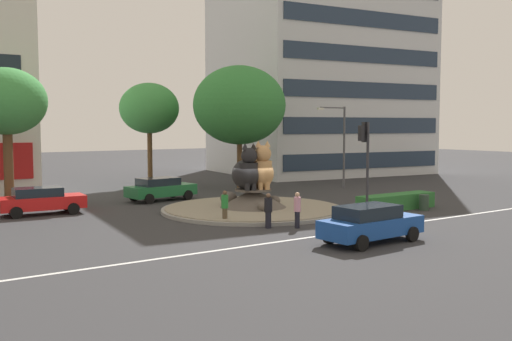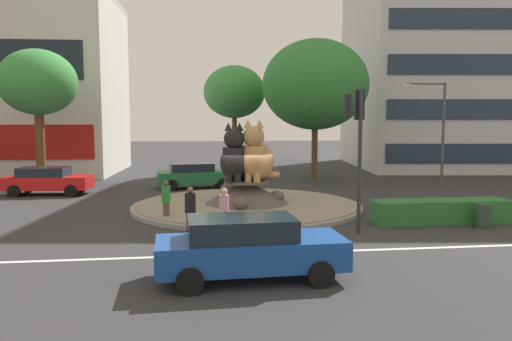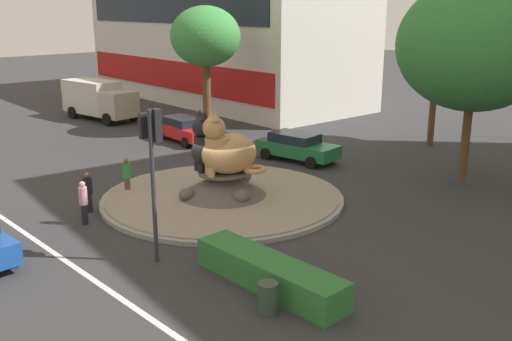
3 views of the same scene
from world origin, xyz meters
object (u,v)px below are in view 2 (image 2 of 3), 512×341
Objects in this scene: cat_statue_calico at (257,158)px; third_tree_left at (38,83)px; streetlight_arm at (438,124)px; office_tower at (465,19)px; pedestrian_black_shirt at (190,210)px; pedestrian_pink_shirt at (224,212)px; parked_car_right at (195,175)px; sedan_on_far_lane at (249,247)px; pedestrian_green_shirt at (166,200)px; second_tree_near_tower at (234,92)px; cat_statue_black at (236,159)px; traffic_light_mast at (357,129)px; broadleaf_tree_behind_island at (315,85)px; litter_bin at (483,216)px; hatchback_near_shophouse at (47,180)px.

cat_statue_calico is 14.95m from third_tree_left.
cat_statue_calico is at bearing 25.98° from streetlight_arm.
office_tower is 15.45× the size of pedestrian_black_shirt.
parked_car_right is (-0.96, 12.97, -0.13)m from pedestrian_pink_shirt.
streetlight_arm reaches higher than sedan_on_far_lane.
pedestrian_green_shirt is 0.96× the size of pedestrian_pink_shirt.
cat_statue_black is at bearing -94.48° from second_tree_near_tower.
pedestrian_green_shirt is (-3.93, -2.49, -1.42)m from cat_statue_calico.
broadleaf_tree_behind_island is (2.41, 15.74, 2.70)m from traffic_light_mast.
pedestrian_black_shirt is 10.81m from litter_bin.
parked_car_right is at bearing 16.60° from hatchback_near_shophouse.
pedestrian_green_shirt is at bearing 105.40° from sedan_on_far_lane.
traffic_light_mast is at bearing -34.66° from hatchback_near_shophouse.
broadleaf_tree_behind_island is at bearing 173.46° from cat_statue_calico.
pedestrian_pink_shirt reaches higher than pedestrian_black_shirt.
second_tree_near_tower is 1.75× the size of parked_car_right.
broadleaf_tree_behind_island is 2.06× the size of hatchback_near_shophouse.
parked_car_right is 16.44m from litter_bin.
third_tree_left reaches higher than sedan_on_far_lane.
broadleaf_tree_behind_island reaches higher than hatchback_near_shophouse.
second_tree_near_tower is at bearing 64.42° from pedestrian_black_shirt.
third_tree_left is (-32.59, -10.98, -6.75)m from office_tower.
pedestrian_pink_shirt reaches higher than pedestrian_green_shirt.
litter_bin is (7.83, -5.20, -1.84)m from cat_statue_calico.
traffic_light_mast is at bearing 48.16° from cat_statue_calico.
broadleaf_tree_behind_island is 8.19m from streetlight_arm.
second_tree_near_tower is 22.99m from litter_bin.
litter_bin is at bearing -80.87° from traffic_light_mast.
pedestrian_green_shirt is at bearing 27.28° from streetlight_arm.
cat_statue_black is 0.56× the size of parked_car_right.
second_tree_near_tower reaches higher than parked_car_right.
sedan_on_far_lane is (-1.49, -10.07, -1.46)m from cat_statue_calico.
hatchback_near_shophouse is at bearing -97.29° from cat_statue_calico.
traffic_light_mast reaches higher than parked_car_right.
streetlight_arm is at bearing 48.20° from sedan_on_far_lane.
third_tree_left is at bearing -154.53° from office_tower.
broadleaf_tree_behind_island is at bearing 44.96° from pedestrian_black_shirt.
sedan_on_far_lane is at bearing -152.41° from litter_bin.
cat_statue_calico is 12.20m from hatchback_near_shophouse.
hatchback_near_shophouse is at bearing -0.22° from streetlight_arm.
cat_statue_calico is 7.99m from parked_car_right.
parked_car_right is (-1.86, 7.26, -1.45)m from cat_statue_black.
streetlight_arm is at bearing -43.35° from pedestrian_pink_shirt.
second_tree_near_tower reaches higher than pedestrian_green_shirt.
third_tree_left is 1.71× the size of sedan_on_far_lane.
parked_car_right is (1.14, 9.82, -0.07)m from pedestrian_green_shirt.
third_tree_left is at bearing -6.77° from streetlight_arm.
cat_statue_calico is at bearing -76.91° from parked_car_right.
parked_car_right is at bearing 30.43° from traffic_light_mast.
third_tree_left is at bearing 41.45° from pedestrian_pink_shirt.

